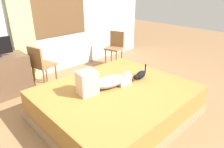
{
  "coord_description": "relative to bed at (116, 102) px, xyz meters",
  "views": [
    {
      "loc": [
        -1.78,
        -1.75,
        1.9
      ],
      "look_at": [
        0.24,
        0.36,
        0.62
      ],
      "focal_mm": 32.41,
      "sensor_mm": 36.0,
      "label": 1
    }
  ],
  "objects": [
    {
      "name": "curtain_left",
      "position": [
        -0.43,
        2.21,
        0.99
      ],
      "size": [
        0.44,
        0.06,
        2.44
      ],
      "primitive_type": "cube",
      "color": "#ADCC75",
      "rests_on": "ground"
    },
    {
      "name": "person_lying",
      "position": [
        -0.12,
        0.14,
        0.35
      ],
      "size": [
        0.94,
        0.39,
        0.34
      ],
      "color": "#8C939E",
      "rests_on": "bed"
    },
    {
      "name": "chair_spare",
      "position": [
        1.56,
        1.61,
        0.28
      ],
      "size": [
        0.48,
        0.48,
        0.86
      ],
      "color": "brown",
      "rests_on": "ground"
    },
    {
      "name": "ground_plane",
      "position": [
        -0.14,
        -0.16,
        -0.23
      ],
      "size": [
        16.0,
        16.0,
        0.0
      ],
      "primitive_type": "plane",
      "color": "olive"
    },
    {
      "name": "chair_by_desk",
      "position": [
        -0.38,
        1.71,
        0.28
      ],
      "size": [
        0.46,
        0.46,
        0.86
      ],
      "color": "brown",
      "rests_on": "ground"
    },
    {
      "name": "desk",
      "position": [
        -1.04,
        1.93,
        0.14
      ],
      "size": [
        0.9,
        0.56,
        0.74
      ],
      "color": "brown",
      "rests_on": "ground"
    },
    {
      "name": "bed",
      "position": [
        0.0,
        0.0,
        0.0
      ],
      "size": [
        2.24,
        1.92,
        0.47
      ],
      "color": "#997A56",
      "rests_on": "ground"
    },
    {
      "name": "cup",
      "position": [
        -0.81,
        2.13,
        0.56
      ],
      "size": [
        0.06,
        0.06,
        0.1
      ],
      "primitive_type": "cylinder",
      "color": "white",
      "rests_on": "desk"
    },
    {
      "name": "cat",
      "position": [
        0.54,
        -0.02,
        0.31
      ],
      "size": [
        0.36,
        0.15,
        0.21
      ],
      "color": "black",
      "rests_on": "bed"
    },
    {
      "name": "back_wall_with_window",
      "position": [
        -0.13,
        2.33,
        1.22
      ],
      "size": [
        6.4,
        0.14,
        2.9
      ],
      "color": "silver",
      "rests_on": "ground"
    }
  ]
}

